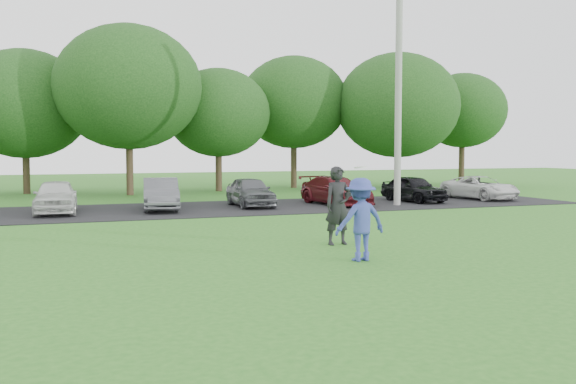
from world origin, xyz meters
The scene contains 7 objects.
ground centered at (0.00, 0.00, 0.00)m, with size 100.00×100.00×0.00m, color #296B1E.
parking_lot centered at (0.00, 13.00, 0.01)m, with size 32.00×6.50×0.03m, color black.
utility_pole centered at (7.87, 11.70, 4.60)m, with size 0.28×0.28×9.19m, color #9A9A95.
frisbee_player centered at (0.55, 0.45, 0.90)m, with size 1.20×0.73×2.05m.
camera_bystander centered at (1.05, 2.70, 0.98)m, with size 0.74×0.51×1.97m.
parked_cars centered at (0.26, 12.94, 0.62)m, with size 28.33×4.36×1.26m.
tree_row centered at (1.51, 22.76, 4.91)m, with size 42.39×9.85×8.64m.
Camera 1 is at (-5.61, -11.88, 2.44)m, focal length 40.00 mm.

